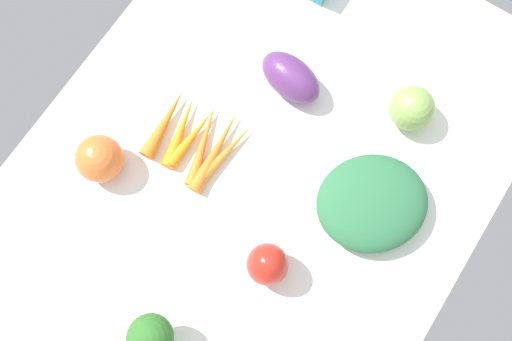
{
  "coord_description": "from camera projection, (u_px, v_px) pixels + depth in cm",
  "views": [
    {
      "loc": [
        -21.09,
        -13.8,
        100.35
      ],
      "look_at": [
        0.0,
        0.0,
        4.0
      ],
      "focal_mm": 40.89,
      "sensor_mm": 36.0,
      "label": 1
    }
  ],
  "objects": [
    {
      "name": "bell_pepper_red",
      "position": [
        267.0,
        264.0,
        0.93
      ],
      "size": [
        9.32,
        9.32,
        9.03
      ],
      "primitive_type": "ellipsoid",
      "rotation": [
        0.0,
        0.0,
        1.02
      ],
      "color": "red",
      "rests_on": "tablecloth"
    },
    {
      "name": "heirloom_tomato_green",
      "position": [
        412.0,
        108.0,
        1.0
      ],
      "size": [
        7.98,
        7.98,
        7.98
      ],
      "primitive_type": "sphere",
      "color": "#88AE55",
      "rests_on": "tablecloth"
    },
    {
      "name": "heirloom_tomato_orange",
      "position": [
        99.0,
        159.0,
        0.98
      ],
      "size": [
        8.2,
        8.2,
        8.2
      ],
      "primitive_type": "sphere",
      "color": "orange",
      "rests_on": "tablecloth"
    },
    {
      "name": "tablecloth",
      "position": [
        256.0,
        175.0,
        1.02
      ],
      "size": [
        104.0,
        76.0,
        2.0
      ],
      "primitive_type": "cube",
      "color": "white",
      "rests_on": "ground"
    },
    {
      "name": "carrot_bunch",
      "position": [
        196.0,
        139.0,
        1.02
      ],
      "size": [
        16.55,
        16.41,
        2.81
      ],
      "color": "orange",
      "rests_on": "tablecloth"
    },
    {
      "name": "leafy_greens_clump",
      "position": [
        372.0,
        203.0,
        0.97
      ],
      "size": [
        25.14,
        24.96,
        6.14
      ],
      "primitive_type": "ellipsoid",
      "rotation": [
        0.0,
        0.0,
        5.56
      ],
      "color": "#2E6F44",
      "rests_on": "tablecloth"
    },
    {
      "name": "eggplant",
      "position": [
        291.0,
        77.0,
        1.02
      ],
      "size": [
        8.7,
        12.9,
        7.0
      ],
      "primitive_type": "ellipsoid",
      "rotation": [
        0.0,
        0.0,
        4.56
      ],
      "color": "#623272",
      "rests_on": "tablecloth"
    }
  ]
}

